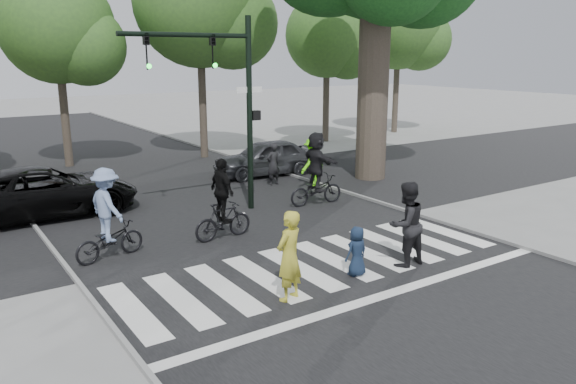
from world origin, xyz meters
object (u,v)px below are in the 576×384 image
(traffic_signal, at_px, (225,87))
(pedestrian_adult, at_px, (406,224))
(pedestrian_woman, at_px, (289,256))
(cyclist_mid, at_px, (223,207))
(cyclist_right, at_px, (316,173))
(cyclist_left, at_px, (108,220))
(car_grey, at_px, (266,158))
(pedestrian_child, at_px, (357,251))
(car_suv, at_px, (44,192))

(traffic_signal, xyz_separation_m, pedestrian_adult, (1.35, -6.37, -2.89))
(traffic_signal, relative_size, pedestrian_woman, 3.19)
(traffic_signal, height_order, pedestrian_woman, traffic_signal)
(cyclist_mid, xyz_separation_m, cyclist_right, (4.21, 1.47, 0.17))
(cyclist_left, height_order, cyclist_right, cyclist_right)
(cyclist_mid, distance_m, cyclist_right, 4.46)
(traffic_signal, bearing_deg, car_grey, 46.12)
(traffic_signal, bearing_deg, cyclist_mid, -120.47)
(cyclist_right, distance_m, car_grey, 5.02)
(pedestrian_child, bearing_deg, cyclist_right, -120.48)
(traffic_signal, relative_size, pedestrian_child, 5.22)
(cyclist_mid, bearing_deg, car_suv, 125.06)
(pedestrian_woman, distance_m, car_grey, 12.11)
(traffic_signal, bearing_deg, cyclist_left, -154.36)
(cyclist_right, xyz_separation_m, car_suv, (-7.74, 3.56, -0.31))
(traffic_signal, xyz_separation_m, car_suv, (-4.86, 2.77, -3.13))
(traffic_signal, bearing_deg, pedestrian_woman, -107.27)
(traffic_signal, distance_m, pedestrian_woman, 7.37)
(pedestrian_adult, height_order, car_grey, pedestrian_adult)
(pedestrian_child, relative_size, car_suv, 0.21)
(pedestrian_child, bearing_deg, car_suv, -64.12)
(pedestrian_child, relative_size, cyclist_right, 0.47)
(cyclist_left, height_order, car_grey, cyclist_left)
(pedestrian_adult, bearing_deg, cyclist_right, -105.94)
(pedestrian_child, relative_size, car_grey, 0.27)
(traffic_signal, bearing_deg, car_suv, 150.31)
(cyclist_right, bearing_deg, traffic_signal, 164.67)
(pedestrian_woman, xyz_separation_m, pedestrian_adult, (3.35, 0.08, 0.07))
(traffic_signal, height_order, car_suv, traffic_signal)
(pedestrian_adult, distance_m, cyclist_right, 5.78)
(pedestrian_child, bearing_deg, traffic_signal, -92.61)
(pedestrian_adult, xyz_separation_m, cyclist_right, (1.53, 5.58, 0.07))
(pedestrian_woman, distance_m, car_suv, 9.65)
(traffic_signal, relative_size, cyclist_right, 2.47)
(pedestrian_adult, xyz_separation_m, car_grey, (2.60, 10.47, -0.28))
(cyclist_right, height_order, car_grey, cyclist_right)
(pedestrian_woman, xyz_separation_m, cyclist_right, (4.88, 5.66, 0.14))
(cyclist_mid, bearing_deg, cyclist_left, 176.51)
(cyclist_right, bearing_deg, pedestrian_child, -118.09)
(traffic_signal, distance_m, pedestrian_child, 7.06)
(pedestrian_woman, relative_size, car_grey, 0.44)
(pedestrian_child, xyz_separation_m, cyclist_right, (2.90, 5.44, 0.51))
(pedestrian_woman, distance_m, cyclist_mid, 4.24)
(cyclist_left, xyz_separation_m, car_grey, (8.28, 6.18, -0.25))
(cyclist_mid, height_order, car_suv, cyclist_mid)
(pedestrian_child, distance_m, car_grey, 11.07)
(cyclist_left, bearing_deg, car_grey, 36.76)
(traffic_signal, bearing_deg, pedestrian_child, -90.22)
(cyclist_right, bearing_deg, pedestrian_woman, -130.81)
(cyclist_mid, bearing_deg, pedestrian_child, -71.77)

